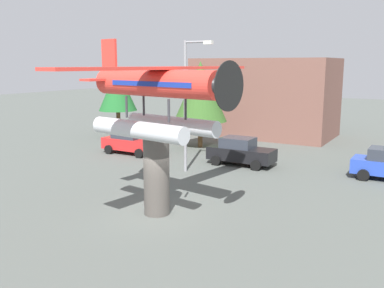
% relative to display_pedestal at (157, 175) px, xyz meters
% --- Properties ---
extents(ground_plane, '(140.00, 140.00, 0.00)m').
position_rel_display_pedestal_xyz_m(ground_plane, '(0.00, 0.00, -1.71)').
color(ground_plane, '#515651').
extents(display_pedestal, '(1.10, 1.10, 3.41)m').
position_rel_display_pedestal_xyz_m(display_pedestal, '(0.00, 0.00, 0.00)').
color(display_pedestal, '#4C4742').
rests_on(display_pedestal, ground).
extents(floatplane_monument, '(7.10, 10.44, 4.00)m').
position_rel_display_pedestal_xyz_m(floatplane_monument, '(0.13, -0.02, 3.38)').
color(floatplane_monument, silver).
rests_on(floatplane_monument, display_pedestal).
extents(car_near_red, '(4.20, 2.02, 1.76)m').
position_rel_display_pedestal_xyz_m(car_near_red, '(-8.77, 9.38, -0.83)').
color(car_near_red, red).
rests_on(car_near_red, ground).
extents(car_mid_black, '(4.20, 2.02, 1.76)m').
position_rel_display_pedestal_xyz_m(car_mid_black, '(-0.55, 10.09, -0.83)').
color(car_mid_black, black).
rests_on(car_mid_black, ground).
extents(streetlight_primary, '(1.84, 0.28, 7.65)m').
position_rel_display_pedestal_xyz_m(streetlight_primary, '(-2.53, 6.94, 2.75)').
color(streetlight_primary, gray).
rests_on(streetlight_primary, ground).
extents(storefront_building, '(11.94, 6.88, 6.82)m').
position_rel_display_pedestal_xyz_m(storefront_building, '(-3.46, 22.00, 1.70)').
color(storefront_building, brown).
rests_on(storefront_building, ground).
extents(tree_west, '(3.34, 3.34, 6.02)m').
position_rel_display_pedestal_xyz_m(tree_west, '(-14.41, 14.85, 2.43)').
color(tree_west, brown).
rests_on(tree_west, ground).
extents(tree_east, '(4.05, 4.05, 6.55)m').
position_rel_display_pedestal_xyz_m(tree_east, '(-5.59, 13.92, 2.58)').
color(tree_east, brown).
rests_on(tree_east, ground).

